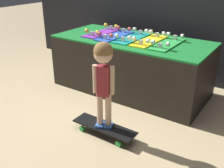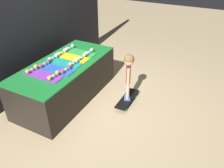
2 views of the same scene
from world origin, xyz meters
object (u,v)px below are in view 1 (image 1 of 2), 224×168
(skateboard_blue_on_rack, at_px, (115,35))
(child, at_px, (103,70))
(skateboard_purple_on_rack, at_px, (102,32))
(skateboard_teal_on_rack, at_px, (132,37))
(skateboard_yellow_on_rack, at_px, (149,40))
(skateboard_on_floor, at_px, (104,128))
(skateboard_green_on_rack, at_px, (168,43))

(skateboard_blue_on_rack, xyz_separation_m, child, (0.55, -1.00, -0.03))
(skateboard_purple_on_rack, height_order, child, child)
(skateboard_teal_on_rack, xyz_separation_m, child, (0.32, -1.02, -0.03))
(skateboard_blue_on_rack, xyz_separation_m, skateboard_yellow_on_rack, (0.46, 0.02, 0.00))
(skateboard_blue_on_rack, bearing_deg, skateboard_on_floor, -61.14)
(skateboard_blue_on_rack, height_order, skateboard_teal_on_rack, same)
(skateboard_blue_on_rack, bearing_deg, skateboard_green_on_rack, 1.99)
(skateboard_green_on_rack, xyz_separation_m, child, (-0.15, -1.02, -0.03))
(skateboard_teal_on_rack, height_order, skateboard_green_on_rack, same)
(skateboard_purple_on_rack, relative_size, skateboard_blue_on_rack, 1.00)
(skateboard_on_floor, distance_m, child, 0.59)
(skateboard_purple_on_rack, relative_size, skateboard_green_on_rack, 1.00)
(skateboard_purple_on_rack, relative_size, skateboard_on_floor, 0.98)
(skateboard_yellow_on_rack, xyz_separation_m, child, (0.08, -1.02, -0.03))
(skateboard_green_on_rack, distance_m, skateboard_on_floor, 1.20)
(skateboard_purple_on_rack, bearing_deg, child, -53.05)
(skateboard_on_floor, bearing_deg, child, -63.43)
(skateboard_blue_on_rack, distance_m, skateboard_green_on_rack, 0.70)
(skateboard_blue_on_rack, height_order, child, child)
(skateboard_purple_on_rack, height_order, skateboard_yellow_on_rack, same)
(skateboard_teal_on_rack, height_order, skateboard_on_floor, skateboard_teal_on_rack)
(skateboard_yellow_on_rack, bearing_deg, skateboard_green_on_rack, -0.03)
(skateboard_on_floor, height_order, child, child)
(skateboard_purple_on_rack, xyz_separation_m, skateboard_blue_on_rack, (0.23, -0.04, 0.00))
(skateboard_blue_on_rack, height_order, skateboard_green_on_rack, same)
(skateboard_yellow_on_rack, relative_size, skateboard_green_on_rack, 1.00)
(skateboard_green_on_rack, height_order, skateboard_on_floor, skateboard_green_on_rack)
(skateboard_green_on_rack, bearing_deg, skateboard_on_floor, -98.22)
(skateboard_teal_on_rack, relative_size, skateboard_green_on_rack, 1.00)
(skateboard_green_on_rack, xyz_separation_m, skateboard_on_floor, (-0.15, -1.02, -0.62))
(skateboard_on_floor, bearing_deg, skateboard_yellow_on_rack, 94.74)
(skateboard_on_floor, xyz_separation_m, child, (0.00, -0.00, 0.59))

